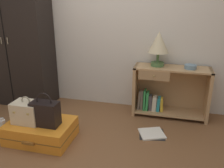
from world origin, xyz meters
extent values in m
plane|color=brown|center=(0.00, 0.00, 0.00)|extent=(9.00, 9.00, 0.00)
cube|color=beige|center=(0.00, 1.50, 1.30)|extent=(6.40, 0.10, 2.60)
cube|color=black|center=(-1.35, 1.20, 0.99)|extent=(1.03, 0.45, 1.97)
cube|color=black|center=(-1.35, 0.98, 0.99)|extent=(0.01, 0.01, 1.87)
cylinder|color=gray|center=(-1.40, 0.97, 0.99)|extent=(0.01, 0.01, 0.09)
cylinder|color=gray|center=(-1.30, 0.97, 0.99)|extent=(0.01, 0.01, 0.09)
cube|color=tan|center=(0.43, 1.25, 0.34)|extent=(0.04, 0.33, 0.69)
cube|color=tan|center=(1.38, 1.25, 0.34)|extent=(0.04, 0.33, 0.69)
cube|color=tan|center=(0.91, 1.25, 0.68)|extent=(0.99, 0.33, 0.02)
cube|color=tan|center=(0.91, 1.25, 0.06)|extent=(0.91, 0.33, 0.02)
cube|color=tan|center=(0.91, 1.41, 0.34)|extent=(0.91, 0.01, 0.67)
cube|color=#9D7950|center=(0.69, 1.10, 0.61)|extent=(0.40, 0.02, 0.12)
sphere|color=#9E844C|center=(0.69, 1.09, 0.61)|extent=(0.02, 0.02, 0.02)
cube|color=#726659|center=(0.50, 1.23, 0.20)|extent=(0.04, 0.11, 0.27)
cube|color=#726659|center=(0.53, 1.23, 0.20)|extent=(0.03, 0.08, 0.27)
cube|color=green|center=(0.57, 1.23, 0.21)|extent=(0.03, 0.13, 0.29)
cube|color=green|center=(0.61, 1.23, 0.20)|extent=(0.04, 0.12, 0.26)
cube|color=#4C474C|center=(0.65, 1.23, 0.17)|extent=(0.06, 0.09, 0.22)
cube|color=beige|center=(0.71, 1.23, 0.17)|extent=(0.06, 0.12, 0.21)
cube|color=teal|center=(0.76, 1.23, 0.16)|extent=(0.05, 0.11, 0.20)
cube|color=gold|center=(0.81, 1.23, 0.16)|extent=(0.04, 0.09, 0.19)
cylinder|color=#4C7542|center=(0.71, 1.28, 0.71)|extent=(0.17, 0.17, 0.05)
cylinder|color=#4C7542|center=(0.71, 1.28, 0.80)|extent=(0.04, 0.04, 0.13)
cone|color=beige|center=(0.71, 1.28, 1.00)|extent=(0.27, 0.27, 0.27)
cylinder|color=slate|center=(1.13, 1.25, 0.71)|extent=(0.15, 0.15, 0.05)
cube|color=orange|center=(-0.49, 0.28, 0.11)|extent=(0.72, 0.50, 0.22)
cube|color=brown|center=(-0.49, 0.28, 0.11)|extent=(0.73, 0.51, 0.01)
cube|color=brown|center=(-0.49, 0.01, 0.11)|extent=(0.14, 0.02, 0.03)
cube|color=beige|center=(-0.62, 0.25, 0.34)|extent=(0.30, 0.22, 0.24)
torus|color=gray|center=(-0.62, 0.25, 0.48)|extent=(0.11, 0.02, 0.11)
cube|color=tan|center=(-0.70, 0.14, 0.38)|extent=(0.02, 0.01, 0.02)
cube|color=tan|center=(-0.54, 0.14, 0.38)|extent=(0.02, 0.01, 0.02)
cube|color=black|center=(-0.39, 0.24, 0.35)|extent=(0.30, 0.16, 0.27)
torus|color=black|center=(-0.39, 0.24, 0.51)|extent=(0.18, 0.01, 0.18)
cylinder|color=white|center=(-0.98, 0.25, 0.10)|extent=(0.07, 0.07, 0.19)
cylinder|color=silver|center=(-0.98, 0.25, 0.21)|extent=(0.04, 0.04, 0.02)
cube|color=white|center=(0.73, 0.69, 0.01)|extent=(0.36, 0.34, 0.02)
cube|color=black|center=(0.73, 0.69, 0.00)|extent=(0.34, 0.32, 0.01)
camera|label=1|loc=(0.89, -1.87, 1.55)|focal=38.81mm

